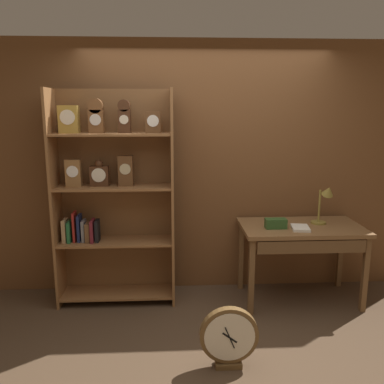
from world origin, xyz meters
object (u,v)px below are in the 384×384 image
bookshelf (111,193)px  desk_lamp (325,200)px  toolbox_small (276,223)px  open_repair_manual (300,228)px  workbench (302,236)px  round_clock_large (229,337)px

bookshelf → desk_lamp: (2.10, -0.07, -0.08)m
bookshelf → desk_lamp: size_ratio=5.14×
desk_lamp → toolbox_small: size_ratio=2.01×
desk_lamp → open_repair_manual: (-0.28, -0.15, -0.23)m
toolbox_small → desk_lamp: bearing=11.5°
workbench → open_repair_manual: size_ratio=5.41×
workbench → round_clock_large: size_ratio=2.47×
toolbox_small → open_repair_manual: (0.23, -0.05, -0.03)m
desk_lamp → toolbox_small: (-0.51, -0.10, -0.20)m
round_clock_large → open_repair_manual: bearing=49.1°
desk_lamp → toolbox_small: 0.56m
round_clock_large → toolbox_small: bearing=59.3°
bookshelf → workbench: (1.87, -0.13, -0.42)m
desk_lamp → toolbox_small: desk_lamp is taller
workbench → desk_lamp: desk_lamp is taller
open_repair_manual → round_clock_large: size_ratio=0.46×
workbench → round_clock_large: bearing=-129.9°
open_repair_manual → bookshelf: bearing=-178.1°
workbench → open_repair_manual: 0.15m
toolbox_small → open_repair_manual: bearing=-11.7°
bookshelf → round_clock_large: 1.76m
toolbox_small → open_repair_manual: 0.24m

